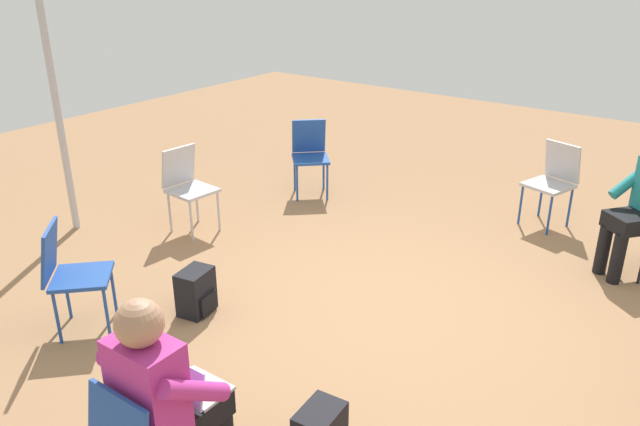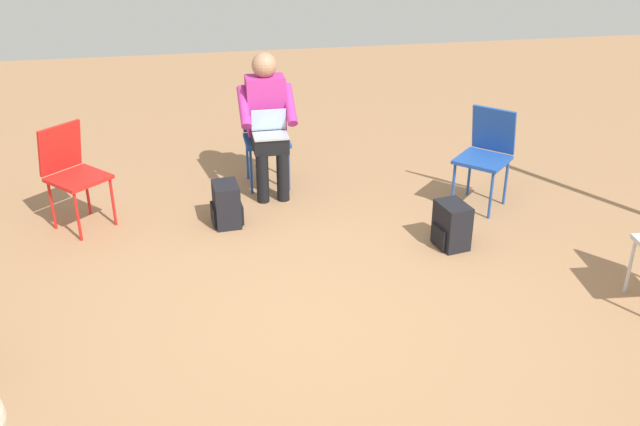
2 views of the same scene
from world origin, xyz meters
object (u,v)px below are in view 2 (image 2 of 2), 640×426
(person_with_laptop, at_px, (267,117))
(chair_southeast, at_px, (72,169))
(chair_southwest, at_px, (486,151))
(backpack_by_empty_chair, at_px, (227,207))
(backpack_near_laptop_user, at_px, (452,228))
(chair_south, at_px, (266,132))

(person_with_laptop, bearing_deg, chair_southeast, 14.24)
(chair_southwest, bearing_deg, backpack_by_empty_chair, 44.50)
(chair_southwest, relative_size, backpack_near_laptop_user, 2.36)
(chair_southwest, height_order, backpack_near_laptop_user, chair_southwest)
(chair_southeast, relative_size, backpack_by_empty_chair, 2.36)
(chair_southeast, bearing_deg, backpack_near_laptop_user, 120.20)
(chair_south, distance_m, backpack_near_laptop_user, 2.00)
(backpack_near_laptop_user, xyz_separation_m, backpack_by_empty_chair, (1.70, -0.68, 0.00))
(chair_southwest, xyz_separation_m, chair_southeast, (3.43, -0.20, 0.00))
(chair_south, distance_m, person_with_laptop, 0.26)
(person_with_laptop, bearing_deg, backpack_near_laptop_user, 132.92)
(chair_south, bearing_deg, chair_southeast, 19.68)
(person_with_laptop, xyz_separation_m, backpack_near_laptop_user, (-1.27, 1.33, -0.53))
(chair_southeast, relative_size, person_with_laptop, 0.69)
(backpack_near_laptop_user, bearing_deg, chair_south, -49.56)
(chair_southeast, xyz_separation_m, backpack_by_empty_chair, (-1.20, 0.21, -0.34))
(person_with_laptop, relative_size, backpack_near_laptop_user, 3.44)
(person_with_laptop, distance_m, backpack_by_empty_chair, 0.94)
(chair_southwest, bearing_deg, chair_south, 20.17)
(chair_southwest, height_order, backpack_by_empty_chair, chair_southwest)
(chair_south, xyz_separation_m, person_with_laptop, (-0.00, 0.17, 0.20))
(chair_south, bearing_deg, person_with_laptop, 90.00)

